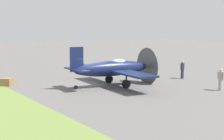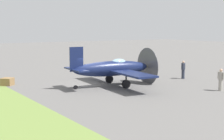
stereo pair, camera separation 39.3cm
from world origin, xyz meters
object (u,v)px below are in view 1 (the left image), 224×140
(ground_crew_chief, at_px, (221,79))
(supply_crate, at_px, (7,82))
(ground_crew_mechanic, at_px, (182,69))
(airplane_lead, at_px, (114,68))

(ground_crew_chief, xyz_separation_m, supply_crate, (-11.54, -13.30, -0.59))
(ground_crew_chief, bearing_deg, ground_crew_mechanic, -13.14)
(supply_crate, bearing_deg, ground_crew_mechanic, 70.63)
(ground_crew_chief, distance_m, supply_crate, 17.62)
(airplane_lead, relative_size, supply_crate, 11.11)
(ground_crew_chief, relative_size, ground_crew_mechanic, 1.00)
(ground_crew_mechanic, bearing_deg, ground_crew_chief, 31.82)
(ground_crew_mechanic, height_order, supply_crate, ground_crew_mechanic)
(ground_crew_chief, bearing_deg, supply_crate, 54.22)
(ground_crew_mechanic, distance_m, supply_crate, 16.26)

